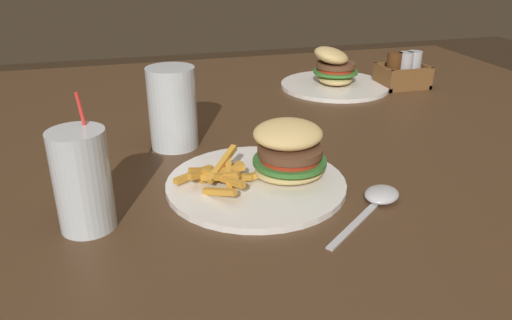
{
  "coord_description": "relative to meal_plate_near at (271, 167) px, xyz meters",
  "views": [
    {
      "loc": [
        -0.27,
        -0.92,
        1.06
      ],
      "look_at": [
        -0.09,
        -0.25,
        0.75
      ],
      "focal_mm": 35.0,
      "sensor_mm": 36.0,
      "label": 1
    }
  ],
  "objects": [
    {
      "name": "dining_table",
      "position": [
        0.06,
        0.25,
        -0.09
      ],
      "size": [
        1.66,
        1.29,
        0.7
      ],
      "color": "#4C331E",
      "rests_on": "ground_plane"
    },
    {
      "name": "meal_plate_near",
      "position": [
        0.0,
        0.0,
        0.0
      ],
      "size": [
        0.28,
        0.28,
        0.1
      ],
      "color": "white",
      "rests_on": "dining_table"
    },
    {
      "name": "beer_glass",
      "position": [
        -0.13,
        0.2,
        0.04
      ],
      "size": [
        0.09,
        0.09,
        0.15
      ],
      "color": "silver",
      "rests_on": "dining_table"
    },
    {
      "name": "juice_glass",
      "position": [
        -0.27,
        -0.05,
        0.03
      ],
      "size": [
        0.07,
        0.07,
        0.18
      ],
      "color": "silver",
      "rests_on": "dining_table"
    },
    {
      "name": "spoon",
      "position": [
        0.14,
        -0.1,
        -0.02
      ],
      "size": [
        0.17,
        0.14,
        0.02
      ],
      "rotation": [
        0.0,
        0.0,
        0.68
      ],
      "color": "silver",
      "rests_on": "dining_table"
    },
    {
      "name": "meal_plate_far",
      "position": [
        0.32,
        0.49,
        0.0
      ],
      "size": [
        0.28,
        0.28,
        0.11
      ],
      "color": "white",
      "rests_on": "dining_table"
    },
    {
      "name": "condiment_caddy",
      "position": [
        0.49,
        0.45,
        0.01
      ],
      "size": [
        0.12,
        0.09,
        0.09
      ],
      "color": "brown",
      "rests_on": "dining_table"
    }
  ]
}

